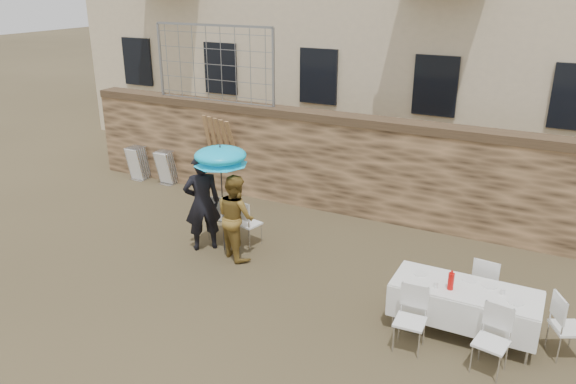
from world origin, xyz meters
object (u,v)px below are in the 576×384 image
at_px(chair_stack_left, 142,161).
at_px(chair_stack_right, 169,166).
at_px(couple_chair_left, 219,216).
at_px(table_chair_front_right, 491,342).
at_px(table_chair_back, 486,284).
at_px(table_chair_side, 568,326).
at_px(soda_bottle, 451,281).
at_px(woman_dress, 236,217).
at_px(banquet_table, 466,290).
at_px(table_chair_front_left, 410,320).
at_px(umbrella, 221,159).
at_px(couple_chair_right, 249,222).
at_px(man_suit, 202,203).

relative_size(chair_stack_left, chair_stack_right, 1.00).
height_order(couple_chair_left, chair_stack_right, couple_chair_left).
xyz_separation_m(table_chair_front_right, table_chair_back, (-0.30, 1.55, 0.00)).
distance_m(table_chair_side, chair_stack_left, 10.90).
height_order(table_chair_front_right, chair_stack_right, table_chair_front_right).
bearing_deg(chair_stack_right, soda_bottle, -23.88).
height_order(woman_dress, table_chair_side, woman_dress).
relative_size(banquet_table, soda_bottle, 8.08).
relative_size(woman_dress, table_chair_front_left, 1.71).
bearing_deg(table_chair_back, umbrella, 6.26).
bearing_deg(table_chair_side, banquet_table, 67.11).
distance_m(couple_chair_left, couple_chair_right, 0.70).
bearing_deg(couple_chair_left, man_suit, 75.34).
xyz_separation_m(man_suit, couple_chair_right, (0.70, 0.55, -0.48)).
bearing_deg(table_chair_front_right, table_chair_front_left, -169.97).
relative_size(umbrella, couple_chair_left, 2.08).
bearing_deg(couple_chair_right, man_suit, 51.56).
bearing_deg(table_chair_front_left, table_chair_front_right, -2.49).
relative_size(man_suit, banquet_table, 0.92).
relative_size(man_suit, table_chair_back, 2.01).
distance_m(man_suit, chair_stack_right, 4.11).
bearing_deg(chair_stack_right, banquet_table, -22.45).
relative_size(soda_bottle, chair_stack_right, 0.28).
relative_size(table_chair_back, table_chair_side, 1.00).
height_order(couple_chair_right, soda_bottle, soda_bottle).
height_order(soda_bottle, table_chair_back, soda_bottle).
relative_size(couple_chair_left, chair_stack_left, 1.04).
relative_size(banquet_table, chair_stack_left, 2.28).
xyz_separation_m(soda_bottle, table_chair_front_right, (0.70, -0.60, -0.43)).
bearing_deg(table_chair_side, couple_chair_right, 52.72).
xyz_separation_m(couple_chair_right, chair_stack_left, (-4.61, 2.20, -0.02)).
bearing_deg(man_suit, table_chair_front_left, 119.30).
relative_size(table_chair_front_right, chair_stack_left, 1.04).
relative_size(woman_dress, couple_chair_left, 1.71).
distance_m(banquet_table, chair_stack_right, 8.77).
distance_m(woman_dress, couple_chair_right, 0.65).
bearing_deg(table_chair_front_right, man_suit, 176.43).
xyz_separation_m(umbrella, table_chair_front_left, (4.09, -1.45, -1.40)).
distance_m(umbrella, soda_bottle, 4.67).
bearing_deg(banquet_table, couple_chair_left, 167.24).
xyz_separation_m(table_chair_side, chair_stack_left, (-10.40, 3.25, -0.02)).
xyz_separation_m(couple_chair_left, soda_bottle, (4.89, -1.30, 0.43)).
height_order(couple_chair_right, chair_stack_right, couple_chair_right).
bearing_deg(table_chair_back, woman_dress, 7.61).
xyz_separation_m(woman_dress, soda_bottle, (4.14, -0.75, 0.08)).
bearing_deg(table_chair_back, chair_stack_right, -11.94).
height_order(table_chair_front_right, chair_stack_left, table_chair_front_right).
relative_size(umbrella, table_chair_side, 2.08).
bearing_deg(table_chair_side, table_chair_front_left, 86.05).
bearing_deg(woman_dress, couple_chair_left, -7.89).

